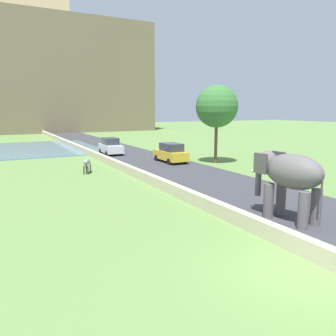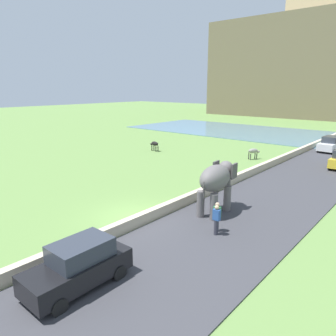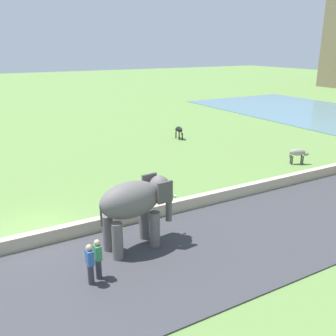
{
  "view_description": "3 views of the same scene",
  "coord_description": "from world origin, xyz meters",
  "px_view_note": "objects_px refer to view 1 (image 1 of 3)",
  "views": [
    {
      "loc": [
        -7.7,
        -6.44,
        4.82
      ],
      "look_at": [
        -0.17,
        7.92,
        1.97
      ],
      "focal_mm": 35.74,
      "sensor_mm": 36.0,
      "label": 1
    },
    {
      "loc": [
        12.82,
        -11.82,
        7.32
      ],
      "look_at": [
        -1.82,
        5.32,
        1.58
      ],
      "focal_mm": 34.12,
      "sensor_mm": 36.0,
      "label": 2
    },
    {
      "loc": [
        16.35,
        -2.24,
        8.17
      ],
      "look_at": [
        -1.45,
        7.87,
        1.46
      ],
      "focal_mm": 40.18,
      "sensor_mm": 36.0,
      "label": 3
    }
  ],
  "objects_px": {
    "car_yellow": "(171,153)",
    "cow_grey": "(87,163)",
    "elephant": "(289,175)",
    "car_white": "(111,146)"
  },
  "relations": [
    {
      "from": "car_yellow",
      "to": "elephant",
      "type": "bearing_deg",
      "value": -100.77
    },
    {
      "from": "car_white",
      "to": "elephant",
      "type": "bearing_deg",
      "value": -90.05
    },
    {
      "from": "car_white",
      "to": "car_yellow",
      "type": "bearing_deg",
      "value": -68.1
    },
    {
      "from": "car_white",
      "to": "car_yellow",
      "type": "distance_m",
      "value": 8.44
    },
    {
      "from": "car_yellow",
      "to": "cow_grey",
      "type": "relative_size",
      "value": 2.91
    },
    {
      "from": "elephant",
      "to": "car_white",
      "type": "relative_size",
      "value": 0.87
    },
    {
      "from": "elephant",
      "to": "car_white",
      "type": "distance_m",
      "value": 24.54
    },
    {
      "from": "elephant",
      "to": "cow_grey",
      "type": "distance_m",
      "value": 15.87
    },
    {
      "from": "car_yellow",
      "to": "cow_grey",
      "type": "xyz_separation_m",
      "value": [
        -8.09,
        -1.63,
        -0.06
      ]
    },
    {
      "from": "elephant",
      "to": "car_yellow",
      "type": "xyz_separation_m",
      "value": [
        3.17,
        16.68,
        -1.14
      ]
    }
  ]
}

